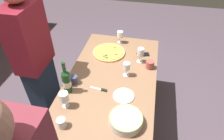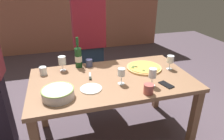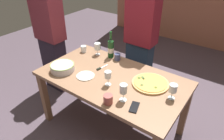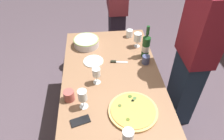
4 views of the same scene
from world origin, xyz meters
name	(u,v)px [view 1 (image 1 of 4)]	position (x,y,z in m)	size (l,w,h in m)	color
ground_plane	(112,120)	(0.00, 0.00, 0.00)	(8.00, 8.00, 0.00)	#52434E
dining_table	(112,83)	(0.00, 0.00, 0.66)	(1.60, 0.90, 0.75)	#8E6649
pizza	(109,52)	(0.40, 0.12, 0.76)	(0.38, 0.38, 0.03)	tan
serving_bowl	(126,120)	(-0.53, -0.23, 0.80)	(0.27, 0.27, 0.08)	silver
wine_bottle	(67,81)	(-0.28, 0.36, 0.88)	(0.08, 0.08, 0.34)	#17421C
wine_glass_near_pizza	(64,98)	(-0.46, 0.32, 0.86)	(0.08, 0.08, 0.16)	white
wine_glass_by_bottle	(120,35)	(0.66, 0.04, 0.86)	(0.08, 0.08, 0.16)	white
wine_glass_far_left	(141,53)	(0.31, -0.25, 0.87)	(0.07, 0.07, 0.18)	white
wine_glass_far_right	(127,66)	(0.05, -0.14, 0.87)	(0.07, 0.07, 0.16)	white
cup_amber	(74,80)	(-0.17, 0.35, 0.79)	(0.07, 0.07, 0.09)	#404870
cup_ceramic	(62,123)	(-0.66, 0.27, 0.79)	(0.07, 0.07, 0.08)	white
cup_spare	(150,64)	(0.22, -0.37, 0.79)	(0.09, 0.09, 0.09)	#AA4E48
side_plate	(124,96)	(-0.24, -0.16, 0.76)	(0.20, 0.20, 0.01)	white
cell_phone	(143,54)	(0.45, -0.28, 0.76)	(0.07, 0.14, 0.01)	black
pizza_knife	(101,89)	(-0.21, 0.07, 0.76)	(0.04, 0.17, 0.02)	silver
person_guest_left	(36,62)	(-0.09, 0.78, 0.88)	(0.40, 0.24, 1.72)	#1C2B3C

